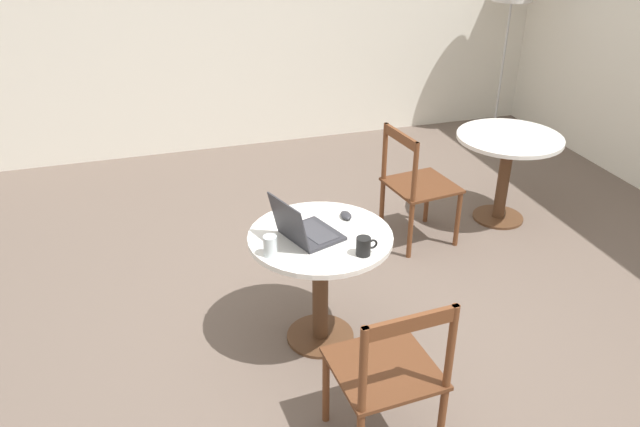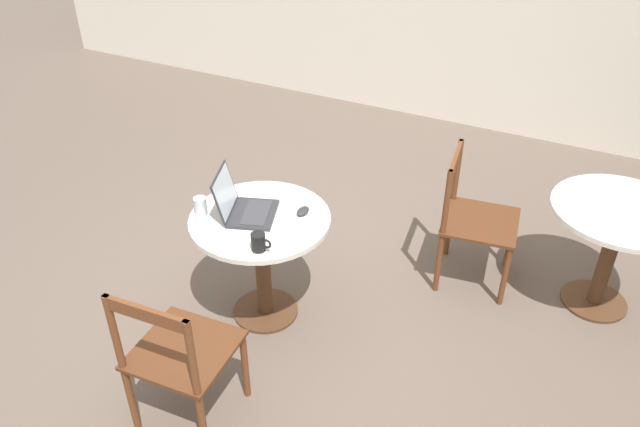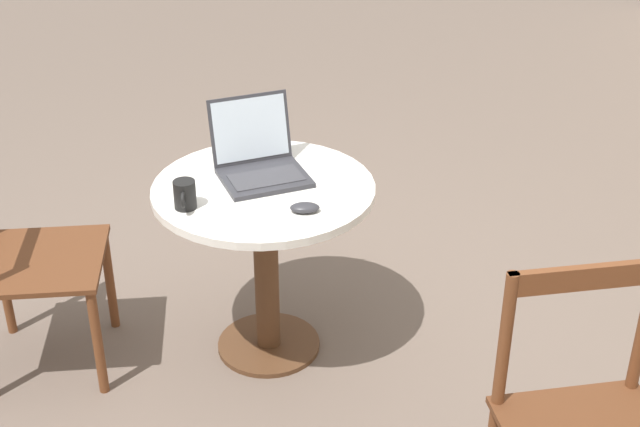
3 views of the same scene
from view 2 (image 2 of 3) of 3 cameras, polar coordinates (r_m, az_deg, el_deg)
ground_plane at (r=3.89m, az=-3.83°, el=-9.57°), size 16.00×16.00×0.00m
cafe_table_near at (r=3.60m, az=-5.39°, el=-2.50°), size 0.80×0.80×0.71m
cafe_table_mid at (r=4.04m, az=25.42°, el=-1.53°), size 0.80×0.80×0.71m
chair_near_front at (r=3.12m, az=-12.77°, el=-12.57°), size 0.49×0.49×0.89m
chair_mid_left at (r=4.04m, az=13.84°, el=-0.57°), size 0.52×0.52×0.89m
laptop at (r=3.51m, az=-6.97°, el=0.63°), size 0.39×0.39×0.26m
mouse at (r=3.51m, az=-1.58°, el=0.23°), size 0.06×0.10×0.03m
mug at (r=3.23m, az=-5.62°, el=-2.61°), size 0.12×0.08×0.10m
drinking_glass at (r=3.54m, az=-10.87°, el=0.64°), size 0.07×0.07×0.11m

